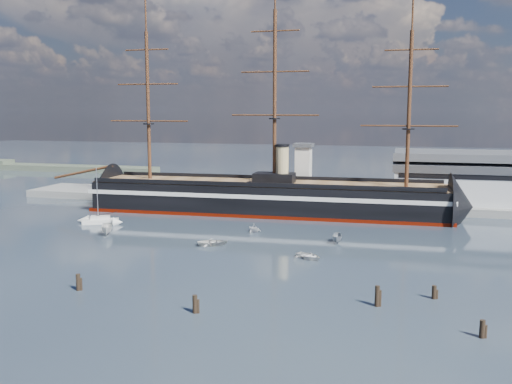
# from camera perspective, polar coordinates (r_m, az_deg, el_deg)

# --- Properties ---
(ground) EXTENTS (600.00, 600.00, 0.00)m
(ground) POSITION_cam_1_polar(r_m,az_deg,el_deg) (124.50, 0.56, -3.78)
(ground) COLOR #1E2838
(ground) RESTS_ON ground
(quay) EXTENTS (180.00, 18.00, 2.00)m
(quay) POSITION_cam_1_polar(r_m,az_deg,el_deg) (157.37, 7.42, -1.32)
(quay) COLOR slate
(quay) RESTS_ON ground
(quay_tower) EXTENTS (5.00, 5.00, 15.00)m
(quay_tower) POSITION_cam_1_polar(r_m,az_deg,el_deg) (154.21, 4.76, 2.18)
(quay_tower) COLOR silver
(quay_tower) RESTS_ON ground
(shoreline) EXTENTS (120.00, 10.00, 4.00)m
(shoreline) POSITION_cam_1_polar(r_m,az_deg,el_deg) (273.48, -23.33, 2.42)
(shoreline) COLOR #3F4C38
(shoreline) RESTS_ON ground
(warship) EXTENTS (113.17, 19.55, 53.94)m
(warship) POSITION_cam_1_polar(r_m,az_deg,el_deg) (144.23, 0.39, -0.50)
(warship) COLOR black
(warship) RESTS_ON ground
(sailboat) EXTENTS (8.29, 5.34, 12.82)m
(sailboat) POSITION_cam_1_polar(r_m,az_deg,el_deg) (135.68, -15.30, -2.73)
(sailboat) COLOR silver
(sailboat) RESTS_ON ground
(motorboat_a) EXTENTS (7.13, 5.26, 2.70)m
(motorboat_a) POSITION_cam_1_polar(r_m,az_deg,el_deg) (123.74, -14.65, -4.13)
(motorboat_a) COLOR white
(motorboat_a) RESTS_ON ground
(motorboat_b) EXTENTS (2.92, 3.90, 1.70)m
(motorboat_b) POSITION_cam_1_polar(r_m,az_deg,el_deg) (110.60, -4.34, -5.34)
(motorboat_b) COLOR silver
(motorboat_b) RESTS_ON ground
(motorboat_c) EXTENTS (5.68, 2.34, 2.23)m
(motorboat_c) POSITION_cam_1_polar(r_m,az_deg,el_deg) (113.34, 8.12, -5.07)
(motorboat_c) COLOR gray
(motorboat_c) RESTS_ON ground
(motorboat_d) EXTENTS (5.03, 5.80, 1.99)m
(motorboat_d) POSITION_cam_1_polar(r_m,az_deg,el_deg) (121.96, -0.17, -4.04)
(motorboat_d) COLOR silver
(motorboat_d) RESTS_ON ground
(motorboat_e) EXTENTS (2.86, 3.44, 1.52)m
(motorboat_e) POSITION_cam_1_polar(r_m,az_deg,el_deg) (100.99, 5.30, -6.67)
(motorboat_e) COLOR silver
(motorboat_e) RESTS_ON ground
(piling_near_left) EXTENTS (0.64, 0.64, 3.12)m
(piling_near_left) POSITION_cam_1_polar(r_m,az_deg,el_deg) (87.57, -17.32, -9.36)
(piling_near_left) COLOR black
(piling_near_left) RESTS_ON ground
(piling_near_mid) EXTENTS (0.64, 0.64, 3.08)m
(piling_near_mid) POSITION_cam_1_polar(r_m,az_deg,el_deg) (75.28, -6.11, -11.94)
(piling_near_mid) COLOR black
(piling_near_mid) RESTS_ON ground
(piling_near_right) EXTENTS (0.64, 0.64, 3.53)m
(piling_near_right) POSITION_cam_1_polar(r_m,az_deg,el_deg) (78.89, 11.99, -11.12)
(piling_near_right) COLOR black
(piling_near_right) RESTS_ON ground
(piling_far_right) EXTENTS (0.64, 0.64, 2.59)m
(piling_far_right) POSITION_cam_1_polar(r_m,az_deg,el_deg) (83.80, 17.35, -10.16)
(piling_far_right) COLOR black
(piling_far_right) RESTS_ON ground
(piling_extra) EXTENTS (0.64, 0.64, 2.82)m
(piling_extra) POSITION_cam_1_polar(r_m,az_deg,el_deg) (72.17, 21.64, -13.40)
(piling_extra) COLOR black
(piling_extra) RESTS_ON ground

